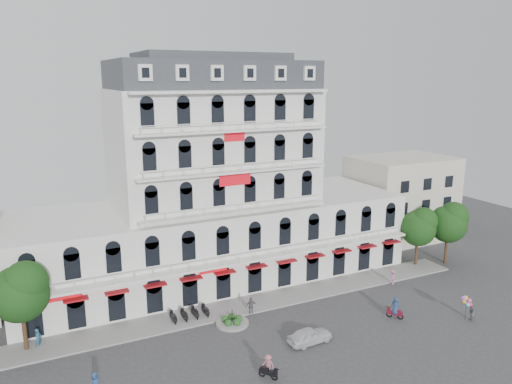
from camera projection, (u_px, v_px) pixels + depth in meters
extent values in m
plane|color=#38383A|center=(290.00, 346.00, 44.11)|extent=(120.00, 120.00, 0.00)
cube|color=gray|center=(247.00, 305.00, 51.97)|extent=(53.00, 4.00, 0.16)
cube|color=silver|center=(215.00, 240.00, 58.85)|extent=(45.00, 14.00, 9.00)
cube|color=silver|center=(213.00, 147.00, 56.37)|extent=(22.00, 12.00, 13.00)
cube|color=#2D3035|center=(212.00, 75.00, 54.57)|extent=(21.56, 11.76, 3.00)
cube|color=#2D3035|center=(211.00, 57.00, 54.14)|extent=(15.84, 8.64, 0.80)
cube|color=#A3141B|center=(241.00, 269.00, 52.51)|extent=(40.50, 1.00, 0.15)
cube|color=red|center=(235.00, 179.00, 51.58)|extent=(3.50, 0.10, 1.40)
cube|color=beige|center=(401.00, 198.00, 73.08)|extent=(14.00, 10.00, 12.00)
cylinder|color=gray|center=(232.00, 323.00, 48.05)|extent=(3.20, 3.20, 0.24)
cylinder|color=black|center=(232.00, 316.00, 47.88)|extent=(0.08, 0.08, 1.40)
sphere|color=#184818|center=(239.00, 318.00, 48.28)|extent=(0.70, 0.70, 0.70)
sphere|color=#184818|center=(232.00, 317.00, 48.65)|extent=(0.70, 0.70, 0.70)
sphere|color=#184818|center=(225.00, 319.00, 48.10)|extent=(0.70, 0.70, 0.70)
sphere|color=#184818|center=(228.00, 323.00, 47.38)|extent=(0.70, 0.70, 0.70)
sphere|color=#184818|center=(237.00, 323.00, 47.47)|extent=(0.70, 0.70, 0.70)
cylinder|color=#382314|center=(25.00, 331.00, 43.03)|extent=(0.36, 0.36, 3.74)
sphere|color=#113510|center=(20.00, 295.00, 42.26)|extent=(4.76, 4.76, 4.76)
sphere|color=#113510|center=(26.00, 283.00, 41.97)|extent=(3.74, 3.74, 3.74)
sphere|color=#113510|center=(14.00, 287.00, 42.20)|extent=(3.40, 3.40, 3.40)
cylinder|color=#382314|center=(416.00, 252.00, 62.73)|extent=(0.36, 0.36, 3.43)
sphere|color=#113510|center=(418.00, 229.00, 62.03)|extent=(4.37, 4.37, 4.37)
sphere|color=#113510|center=(424.00, 221.00, 61.75)|extent=(3.43, 3.43, 3.43)
sphere|color=#113510|center=(414.00, 224.00, 61.98)|extent=(3.12, 3.12, 3.12)
cylinder|color=#382314|center=(446.00, 249.00, 63.54)|extent=(0.36, 0.36, 3.65)
sphere|color=#113510|center=(448.00, 224.00, 62.79)|extent=(4.65, 4.65, 4.65)
sphere|color=#113510|center=(454.00, 216.00, 62.50)|extent=(3.65, 3.65, 3.65)
sphere|color=#113510|center=(444.00, 219.00, 62.73)|extent=(3.32, 3.32, 3.32)
imported|color=silver|center=(310.00, 335.00, 44.57)|extent=(4.29, 1.92, 1.43)
cube|color=maroon|center=(395.00, 313.00, 49.18)|extent=(1.17, 1.42, 0.35)
torus|color=black|center=(389.00, 314.00, 49.49)|extent=(0.45, 0.55, 0.60)
torus|color=black|center=(400.00, 317.00, 48.99)|extent=(0.45, 0.55, 0.60)
imported|color=navy|center=(395.00, 306.00, 49.00)|extent=(0.97, 1.03, 1.78)
cube|color=black|center=(268.00, 372.00, 39.33)|extent=(1.18, 1.41, 0.35)
torus|color=black|center=(274.00, 377.00, 39.15)|extent=(0.46, 0.55, 0.60)
torus|color=black|center=(262.00, 373.00, 39.63)|extent=(0.46, 0.55, 0.60)
imported|color=#BA626C|center=(268.00, 364.00, 39.17)|extent=(1.09, 1.18, 1.60)
imported|color=navy|center=(95.00, 383.00, 37.32)|extent=(1.03, 0.90, 1.78)
imported|color=#5C5B62|center=(251.00, 306.00, 49.84)|extent=(1.16, 0.61, 1.88)
imported|color=#BB6393|center=(393.00, 277.00, 57.03)|extent=(1.35, 1.16, 1.81)
imported|color=#285678|center=(38.00, 338.00, 43.67)|extent=(0.76, 0.81, 1.85)
imported|color=#5B5C63|center=(471.00, 314.00, 48.62)|extent=(0.88, 0.90, 1.47)
cylinder|color=black|center=(466.00, 311.00, 48.65)|extent=(0.04, 0.04, 2.00)
sphere|color=#E54C99|center=(469.00, 301.00, 48.58)|extent=(0.44, 0.44, 0.44)
sphere|color=yellow|center=(466.00, 298.00, 48.72)|extent=(0.44, 0.44, 0.44)
sphere|color=#994CD8|center=(463.00, 298.00, 48.57)|extent=(0.44, 0.44, 0.44)
sphere|color=orange|center=(464.00, 302.00, 48.27)|extent=(0.44, 0.44, 0.44)
sphere|color=#4CB2E5|center=(468.00, 305.00, 48.13)|extent=(0.44, 0.44, 0.44)
sphere|color=#D8334C|center=(470.00, 304.00, 48.30)|extent=(0.44, 0.44, 0.44)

